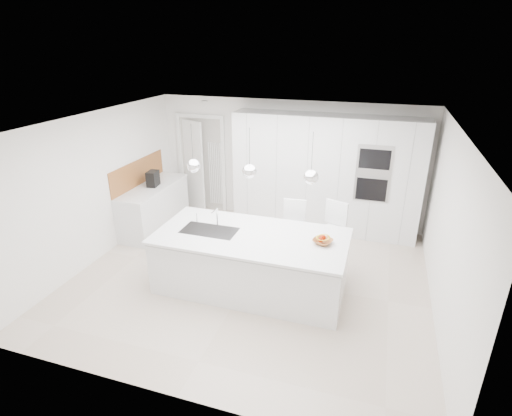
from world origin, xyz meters
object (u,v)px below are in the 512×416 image
(fruit_bowl, at_px, (323,242))
(espresso_machine, at_px, (153,179))
(island_base, at_px, (250,264))
(bar_stool_left, at_px, (292,236))
(bar_stool_right, at_px, (333,240))

(fruit_bowl, height_order, espresso_machine, espresso_machine)
(island_base, height_order, bar_stool_left, bar_stool_left)
(fruit_bowl, distance_m, bar_stool_left, 1.02)
(fruit_bowl, bearing_deg, bar_stool_left, 129.31)
(island_base, distance_m, fruit_bowl, 1.17)
(bar_stool_left, xyz_separation_m, bar_stool_right, (0.68, 0.01, 0.02))
(espresso_machine, relative_size, bar_stool_right, 0.25)
(island_base, relative_size, bar_stool_right, 2.33)
(espresso_machine, height_order, bar_stool_right, bar_stool_right)
(espresso_machine, height_order, bar_stool_left, espresso_machine)
(island_base, height_order, bar_stool_right, bar_stool_right)
(fruit_bowl, relative_size, bar_stool_right, 0.23)
(fruit_bowl, relative_size, espresso_machine, 0.91)
(bar_stool_left, bearing_deg, island_base, -123.30)
(bar_stool_left, distance_m, bar_stool_right, 0.68)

